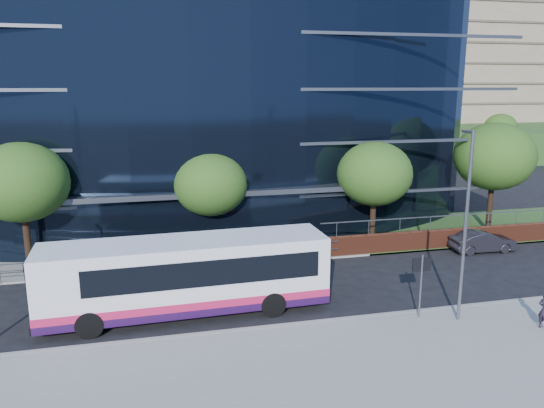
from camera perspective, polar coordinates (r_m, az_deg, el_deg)
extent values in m
plane|color=black|center=(23.82, 3.82, -11.82)|extent=(200.00, 200.00, 0.00)
cube|color=gray|center=(19.60, 8.34, -17.46)|extent=(80.00, 8.00, 0.15)
cube|color=gray|center=(22.92, 4.58, -12.64)|extent=(80.00, 0.25, 0.16)
cube|color=gold|center=(23.12, 4.42, -12.60)|extent=(80.00, 0.08, 0.01)
cube|color=gold|center=(23.25, 4.30, -12.45)|extent=(80.00, 0.08, 0.01)
cube|color=gray|center=(33.16, -11.93, -4.79)|extent=(50.00, 8.00, 0.10)
cube|color=black|center=(44.77, -10.32, 10.14)|extent=(38.00, 16.00, 16.00)
cube|color=#595E66|center=(30.89, -8.45, 1.06)|extent=(22.00, 1.20, 0.30)
cube|color=slate|center=(29.08, -15.73, -5.44)|extent=(24.00, 0.05, 0.05)
cube|color=slate|center=(29.22, -15.68, -6.28)|extent=(24.00, 0.05, 0.05)
cylinder|color=slate|center=(29.23, -15.67, -6.37)|extent=(0.04, 0.04, 1.10)
cube|color=#2D511E|center=(86.15, 13.34, 7.18)|extent=(60.00, 42.00, 4.00)
cube|color=#998366|center=(87.87, 13.26, 17.09)|extent=(50.00, 12.00, 26.00)
cylinder|color=slate|center=(23.54, 15.70, -8.50)|extent=(0.08, 0.08, 2.80)
cube|color=black|center=(23.24, 15.82, -6.30)|extent=(0.85, 0.06, 0.60)
cylinder|color=black|center=(31.46, -24.81, -3.64)|extent=(0.36, 0.36, 3.30)
ellipsoid|color=#295016|center=(30.77, -25.37, 2.14)|extent=(4.95, 4.95, 4.21)
cylinder|color=black|center=(31.52, -6.50, -2.90)|extent=(0.36, 0.36, 2.86)
ellipsoid|color=#295016|center=(30.89, -6.63, 2.10)|extent=(4.29, 4.29, 3.65)
cylinder|color=black|center=(33.65, 10.76, -1.84)|extent=(0.36, 0.36, 3.08)
ellipsoid|color=#295016|center=(33.03, 10.98, 3.22)|extent=(4.62, 4.62, 3.93)
cylinder|color=black|center=(38.90, 22.37, -0.28)|extent=(0.36, 0.36, 3.52)
ellipsoid|color=#295016|center=(38.32, 22.81, 4.74)|extent=(5.28, 5.28, 4.49)
cylinder|color=black|center=(68.41, 13.28, 5.42)|extent=(0.36, 0.36, 3.08)
ellipsoid|color=#295016|center=(68.11, 13.41, 7.93)|extent=(4.62, 4.62, 3.93)
cylinder|color=black|center=(78.49, 23.18, 5.56)|extent=(0.36, 0.36, 2.86)
ellipsoid|color=#295016|center=(78.24, 23.36, 7.59)|extent=(4.29, 4.29, 3.65)
cylinder|color=slate|center=(23.03, 20.08, -2.48)|extent=(0.14, 0.14, 8.00)
cube|color=slate|center=(22.66, 20.35, 7.30)|extent=(0.15, 0.70, 0.12)
cube|color=white|center=(23.50, -9.23, -7.39)|extent=(12.36, 3.19, 2.96)
cube|color=#2A0F40|center=(23.98, -9.12, -10.33)|extent=(12.38, 3.24, 0.33)
cube|color=#CD1E51|center=(23.85, -9.14, -9.59)|extent=(12.38, 3.24, 0.33)
cube|color=black|center=(23.43, -7.63, -6.31)|extent=(9.91, 3.16, 1.12)
cube|color=black|center=(23.70, -24.37, -7.87)|extent=(0.16, 2.40, 1.73)
cube|color=black|center=(23.38, -24.62, -5.51)|extent=(0.17, 2.29, 0.45)
cube|color=yellow|center=(23.65, -24.61, -5.30)|extent=(0.08, 1.23, 0.25)
cube|color=black|center=(24.25, -24.03, -11.21)|extent=(0.19, 2.68, 0.27)
cylinder|color=black|center=(22.80, -19.06, -12.17)|extent=(1.13, 0.37, 1.12)
cylinder|color=black|center=(23.42, 0.11, -10.74)|extent=(1.13, 0.37, 1.12)
imported|color=black|center=(34.41, 21.73, -3.77)|extent=(3.95, 1.52, 1.28)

